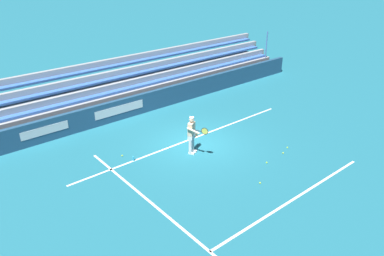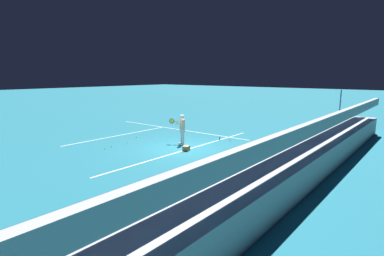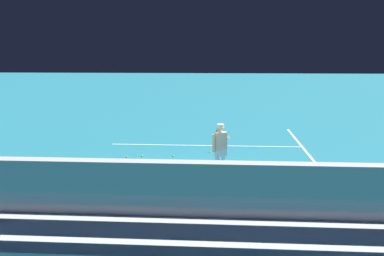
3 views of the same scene
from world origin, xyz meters
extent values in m
plane|color=#1E6B7F|center=(0.00, 0.00, 0.00)|extent=(160.00, 160.00, 0.00)
cube|color=white|center=(0.00, -0.50, 0.00)|extent=(12.00, 0.10, 0.01)
cube|color=white|center=(4.11, 4.00, 0.00)|extent=(0.10, 12.00, 0.01)
cube|color=white|center=(0.00, 5.50, 0.00)|extent=(8.22, 0.10, 0.01)
cube|color=navy|center=(0.00, -4.67, 0.55)|extent=(24.13, 0.24, 1.10)
cube|color=silver|center=(1.34, -4.54, 0.61)|extent=(2.80, 0.01, 0.44)
cube|color=silver|center=(5.24, -4.54, 0.61)|extent=(2.20, 0.01, 0.40)
cube|color=#9EA3A8|center=(0.00, -6.47, 0.55)|extent=(22.92, 2.40, 1.10)
cube|color=blue|center=(0.00, -5.67, 1.18)|extent=(22.46, 0.40, 0.12)
cube|color=#9EA3A8|center=(0.00, -5.95, 1.33)|extent=(22.92, 0.24, 0.45)
cube|color=blue|center=(0.00, -6.47, 1.63)|extent=(22.46, 0.40, 0.12)
cube|color=#9EA3A8|center=(0.00, -6.75, 1.77)|extent=(22.92, 0.24, 0.45)
cube|color=blue|center=(0.00, -7.27, 2.08)|extent=(22.46, 0.40, 0.12)
cube|color=#9EA3A8|center=(0.00, -7.55, 2.23)|extent=(22.92, 0.24, 0.45)
cylinder|color=#4C70B2|center=(11.12, -5.37, 1.48)|extent=(0.08, 0.08, 2.95)
cylinder|color=silver|center=(0.59, 0.47, 0.44)|extent=(0.15, 0.15, 0.88)
cylinder|color=silver|center=(0.79, 0.57, 0.44)|extent=(0.15, 0.15, 0.88)
cube|color=white|center=(0.57, 0.53, 0.04)|extent=(0.22, 0.30, 0.09)
cube|color=white|center=(0.77, 0.62, 0.04)|extent=(0.22, 0.30, 0.09)
cube|color=silver|center=(0.69, 0.52, 0.80)|extent=(0.40, 0.34, 0.20)
cube|color=beige|center=(0.69, 0.52, 1.17)|extent=(0.42, 0.34, 0.58)
sphere|color=beige|center=(0.69, 0.53, 1.60)|extent=(0.21, 0.21, 0.21)
cylinder|color=white|center=(0.69, 0.53, 1.69)|extent=(0.20, 0.20, 0.05)
cylinder|color=beige|center=(0.47, 0.42, 1.13)|extent=(0.09, 0.09, 0.56)
cylinder|color=beige|center=(0.83, 0.81, 1.22)|extent=(0.33, 0.57, 0.24)
cylinder|color=black|center=(0.73, 1.02, 1.27)|extent=(0.16, 0.28, 0.03)
torus|color=black|center=(0.61, 1.28, 1.31)|extent=(0.16, 0.29, 0.31)
cylinder|color=#D6D14C|center=(0.61, 1.28, 1.31)|extent=(0.12, 0.25, 0.27)
cube|color=#A87F51|center=(-0.32, -0.63, 0.13)|extent=(0.47, 0.40, 0.26)
sphere|color=#CCE533|center=(-2.35, 3.17, 0.03)|extent=(0.07, 0.07, 0.07)
sphere|color=#CCE533|center=(-2.90, 2.97, 0.03)|extent=(0.07, 0.07, 0.07)
sphere|color=#CCE533|center=(0.22, 4.07, 0.03)|extent=(0.07, 0.07, 0.07)
sphere|color=#CCE533|center=(-0.75, -0.77, 0.03)|extent=(0.07, 0.07, 0.07)
sphere|color=#CCE533|center=(3.21, -1.15, 0.03)|extent=(0.07, 0.07, 0.07)
sphere|color=#CCE533|center=(-1.15, 3.24, 0.03)|extent=(0.07, 0.07, 0.07)
cylinder|color=#33B2E5|center=(3.04, -0.50, 0.11)|extent=(0.07, 0.07, 0.22)
camera|label=1|loc=(9.90, 11.64, 8.08)|focal=35.00mm
camera|label=2|loc=(-12.13, -10.68, 3.99)|focal=28.00mm
camera|label=3|loc=(0.83, -13.49, 3.90)|focal=42.00mm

